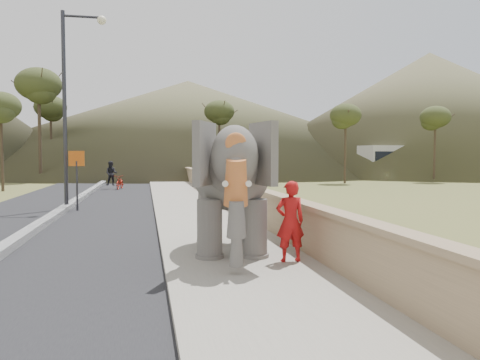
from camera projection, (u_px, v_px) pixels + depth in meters
name	position (u px, v px, depth m)	size (l,w,h in m)	color
ground	(296.00, 334.00, 5.87)	(160.00, 160.00, 0.00)	olive
road	(43.00, 226.00, 14.66)	(7.00, 120.00, 0.03)	black
median	(43.00, 223.00, 14.66)	(0.35, 120.00, 0.22)	black
walkway	(202.00, 220.00, 15.65)	(3.00, 120.00, 0.15)	#9E9687
parapet	(250.00, 205.00, 15.95)	(0.30, 120.00, 1.10)	tan
lamppost	(72.00, 90.00, 18.86)	(1.76, 0.36, 8.00)	#313237
signboard	(77.00, 170.00, 18.51)	(0.60, 0.08, 2.40)	#2D2D33
distant_car	(365.00, 171.00, 44.71)	(1.70, 4.23, 1.44)	#ACACB3
bus_white	(412.00, 162.00, 45.69)	(2.50, 11.00, 3.10)	silver
hill_right	(428.00, 112.00, 63.47)	(56.00, 56.00, 16.00)	brown
hill_far	(188.00, 125.00, 74.98)	(80.00, 80.00, 14.00)	brown
elephant_and_man	(231.00, 190.00, 10.32)	(2.39, 3.90, 2.68)	slate
motorcyclist	(116.00, 179.00, 30.14)	(1.37, 1.80, 1.83)	maroon
trees	(126.00, 132.00, 35.00)	(42.85, 42.33, 9.55)	#473828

